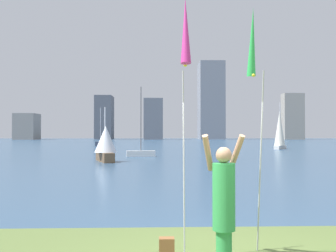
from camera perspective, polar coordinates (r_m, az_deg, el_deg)
The scene contains 14 objects.
ground at distance 56.79m, azimuth -0.84°, elevation -3.01°, with size 120.00×138.00×0.12m.
person at distance 6.29m, azimuth 8.27°, elevation -10.41°, with size 0.72×0.54×1.98m.
kite_flag_left at distance 6.06m, azimuth 2.61°, elevation 12.83°, with size 0.16×0.71×4.10m.
kite_flag_right at distance 7.08m, azimuth 12.45°, elevation 11.17°, with size 0.16×0.88×4.20m.
bag at distance 6.56m, azimuth -0.20°, elevation -17.46°, with size 0.25×0.18×0.28m.
sailboat_3 at distance 56.21m, azimuth -10.00°, elevation -2.57°, with size 1.18×2.49×5.56m.
sailboat_4 at distance 47.25m, azimuth 16.25°, elevation -0.59°, with size 2.04×2.35×5.55m.
sailboat_5 at distance 31.87m, azimuth -4.05°, elevation -3.89°, with size 2.41×0.81×5.78m.
sailboat_6 at distance 26.41m, azimuth -9.27°, elevation -2.58°, with size 1.90×3.06×3.73m.
skyline_tower_0 at distance 113.28m, azimuth -20.22°, elevation -0.07°, with size 5.69×6.95×7.16m.
skyline_tower_1 at distance 111.37m, azimuth -9.43°, elevation 1.23°, with size 4.74×7.85×12.34m.
skyline_tower_2 at distance 106.56m, azimuth -2.20°, elevation 1.05°, with size 5.25×4.78×11.36m.
skyline_tower_3 at distance 111.34m, azimuth 6.41°, elevation 3.73°, with size 7.03×7.99×22.06m.
skyline_tower_4 at distance 111.94m, azimuth 18.04°, elevation 1.36°, with size 5.59×3.41×12.75m.
Camera 1 is at (-1.11, -5.79, 2.01)m, focal length 41.03 mm.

